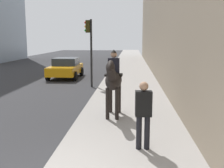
{
  "coord_description": "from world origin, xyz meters",
  "views": [
    {
      "loc": [
        -4.61,
        -1.84,
        2.86
      ],
      "look_at": [
        4.0,
        -1.24,
        1.4
      ],
      "focal_mm": 43.86,
      "sensor_mm": 36.0,
      "label": 1
    }
  ],
  "objects_px": {
    "pedestrian_greeting": "(143,111)",
    "mounted_horse_near": "(113,79)",
    "car_near_lane": "(66,68)",
    "traffic_light_near_curb": "(90,42)"
  },
  "relations": [
    {
      "from": "pedestrian_greeting",
      "to": "mounted_horse_near",
      "type": "bearing_deg",
      "value": 15.25
    },
    {
      "from": "mounted_horse_near",
      "to": "pedestrian_greeting",
      "type": "distance_m",
      "value": 3.0
    },
    {
      "from": "pedestrian_greeting",
      "to": "traffic_light_near_curb",
      "type": "relative_size",
      "value": 0.44
    },
    {
      "from": "mounted_horse_near",
      "to": "car_near_lane",
      "type": "xyz_separation_m",
      "value": [
        9.97,
        4.08,
        -0.69
      ]
    },
    {
      "from": "pedestrian_greeting",
      "to": "traffic_light_near_curb",
      "type": "distance_m",
      "value": 9.73
    },
    {
      "from": "car_near_lane",
      "to": "traffic_light_near_curb",
      "type": "bearing_deg",
      "value": 32.54
    },
    {
      "from": "mounted_horse_near",
      "to": "pedestrian_greeting",
      "type": "relative_size",
      "value": 1.38
    },
    {
      "from": "pedestrian_greeting",
      "to": "car_near_lane",
      "type": "relative_size",
      "value": 0.42
    },
    {
      "from": "traffic_light_near_curb",
      "to": "car_near_lane",
      "type": "bearing_deg",
      "value": 32.77
    },
    {
      "from": "car_near_lane",
      "to": "pedestrian_greeting",
      "type": "bearing_deg",
      "value": 21.1
    }
  ]
}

